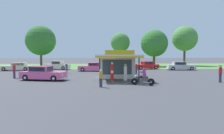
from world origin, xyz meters
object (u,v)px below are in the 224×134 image
gas_pump_offside (125,73)px  parked_car_back_row_centre_left (146,66)px  motorcycle_with_rider (143,78)px  parked_car_back_row_far_right (94,67)px  bystander_chatting_near_pumps (220,73)px  bystander_standing_back_lot (136,69)px  bystander_leaning_by_kiosk (67,68)px  parked_car_back_row_left (57,66)px  parked_car_second_row_spare (181,66)px  bystander_admiring_sedan (101,78)px  bystander_strolling_foreground (14,70)px  featured_classic_sedan (43,74)px  gas_pump_nearside (112,72)px  parked_car_back_row_far_left (17,67)px

gas_pump_offside → parked_car_back_row_centre_left: 18.88m
gas_pump_offside → motorcycle_with_rider: 3.10m
parked_car_back_row_far_right → bystander_chatting_near_pumps: size_ratio=3.06×
parked_car_back_row_centre_left → bystander_standing_back_lot: (-3.89, -10.61, 0.12)m
bystander_chatting_near_pumps → bystander_leaning_by_kiosk: 20.45m
parked_car_back_row_left → bystander_chatting_near_pumps: 28.21m
motorcycle_with_rider → parked_car_back_row_centre_left: motorcycle_with_rider is taller
bystander_chatting_near_pumps → parked_car_back_row_far_right: bearing=131.6°
parked_car_second_row_spare → bystander_admiring_sedan: bearing=-127.9°
parked_car_back_row_far_right → bystander_leaning_by_kiosk: size_ratio=3.39×
parked_car_second_row_spare → bystander_strolling_foreground: bearing=-155.1°
featured_classic_sedan → bystander_standing_back_lot: size_ratio=3.52×
bystander_admiring_sedan → bystander_standing_back_lot: (5.08, 10.96, 0.00)m
gas_pump_nearside → parked_car_second_row_spare: (13.47, 15.10, -0.24)m
gas_pump_nearside → parked_car_back_row_far_left: bearing=135.8°
gas_pump_nearside → bystander_standing_back_lot: bearing=61.7°
bystander_strolling_foreground → bystander_admiring_sedan: (10.26, -7.29, -0.16)m
featured_classic_sedan → bystander_strolling_foreground: (-3.91, 1.98, 0.24)m
featured_classic_sedan → parked_car_back_row_far_right: 12.99m
parked_car_second_row_spare → bystander_chatting_near_pumps: bearing=-98.8°
gas_pump_offside → bystander_leaning_by_kiosk: gas_pump_offside is taller
bystander_admiring_sedan → bystander_standing_back_lot: 12.08m
gas_pump_offside → parked_car_back_row_left: size_ratio=0.35×
featured_classic_sedan → bystander_standing_back_lot: 12.75m
parked_car_back_row_centre_left → parked_car_second_row_spare: parked_car_second_row_spare is taller
bystander_chatting_near_pumps → featured_classic_sedan: bearing=170.7°
motorcycle_with_rider → gas_pump_offside: bearing=114.9°
parked_car_back_row_centre_left → bystander_leaning_by_kiosk: bystander_leaning_by_kiosk is taller
bystander_strolling_foreground → parked_car_back_row_centre_left: bearing=36.6°
motorcycle_with_rider → parked_car_back_row_far_right: motorcycle_with_rider is taller
parked_car_back_row_centre_left → parked_car_back_row_left: bearing=179.1°
parked_car_back_row_centre_left → bystander_strolling_foreground: size_ratio=2.91×
parked_car_second_row_spare → bystander_strolling_foreground: size_ratio=2.94×
bystander_standing_back_lot → parked_car_second_row_spare: bearing=39.5°
bystander_chatting_near_pumps → bystander_strolling_foreground: bearing=167.4°
gas_pump_offside → parked_car_second_row_spare: gas_pump_offside is taller
featured_classic_sedan → gas_pump_offside: bearing=-9.7°
parked_car_back_row_far_right → bystander_standing_back_lot: bearing=-45.2°
bystander_leaning_by_kiosk → bystander_chatting_near_pumps: bearing=-32.9°
bystander_admiring_sedan → bystander_leaning_by_kiosk: bystander_leaning_by_kiosk is taller
featured_classic_sedan → bystander_admiring_sedan: (6.36, -5.31, 0.08)m
motorcycle_with_rider → bystander_standing_back_lot: 10.05m
motorcycle_with_rider → bystander_strolling_foreground: bearing=156.0°
parked_car_back_row_far_right → parked_car_back_row_centre_left: size_ratio=1.05×
parked_car_back_row_left → parked_car_back_row_far_left: 6.93m
bystander_strolling_foreground → bystander_standing_back_lot: 15.77m
gas_pump_nearside → bystander_leaning_by_kiosk: 11.50m
gas_pump_nearside → gas_pump_offside: gas_pump_nearside is taller
parked_car_back_row_far_left → bystander_standing_back_lot: bearing=-22.6°
parked_car_back_row_far_right → parked_car_back_row_centre_left: parked_car_back_row_centre_left is taller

